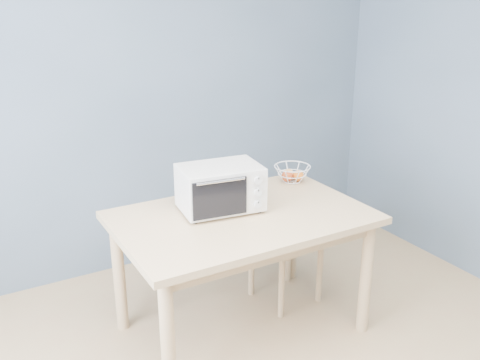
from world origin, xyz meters
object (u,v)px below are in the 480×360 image
dining_table (242,231)px  fruit_basket (292,174)px  dining_chair (282,242)px  toaster_oven (217,188)px

dining_table → fruit_basket: fruit_basket is taller
dining_chair → fruit_basket: bearing=34.0°
fruit_basket → dining_chair: size_ratio=0.36×
dining_table → fruit_basket: size_ratio=4.86×
dining_table → fruit_basket: 0.65m
dining_chair → dining_table: bearing=-159.6°
dining_table → fruit_basket: bearing=29.1°
fruit_basket → dining_table: bearing=-150.9°
fruit_basket → dining_chair: (-0.14, -0.11, -0.42)m
toaster_oven → fruit_basket: toaster_oven is taller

